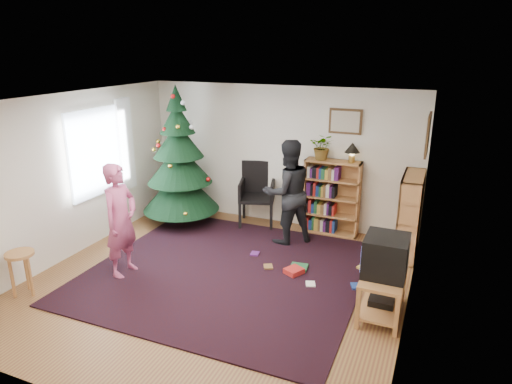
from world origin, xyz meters
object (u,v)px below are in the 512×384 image
at_px(table_lamp, 352,149).
at_px(christmas_tree, 180,168).
at_px(tv_stand, 383,290).
at_px(stool, 21,262).
at_px(picture_back, 345,121).
at_px(potted_plant, 323,147).
at_px(armchair, 260,190).
at_px(bookshelf_right, 410,215).
at_px(picture_right, 428,135).
at_px(person_by_chair, 288,192).
at_px(bookshelf_back, 332,196).
at_px(crt_tv, 386,256).
at_px(person_standing, 121,220).

bearing_deg(table_lamp, christmas_tree, -168.49).
distance_m(tv_stand, stool, 4.62).
distance_m(picture_back, potted_plant, 0.56).
xyz_separation_m(armchair, stool, (-1.88, -3.61, -0.15)).
bearing_deg(bookshelf_right, potted_plant, 75.19).
xyz_separation_m(picture_right, tv_stand, (-0.26, -1.69, -1.63)).
height_order(picture_back, potted_plant, picture_back).
distance_m(picture_right, person_by_chair, 2.30).
bearing_deg(potted_plant, stool, -129.82).
relative_size(bookshelf_back, potted_plant, 2.92).
xyz_separation_m(picture_right, crt_tv, (-0.26, -1.69, -1.16)).
bearing_deg(bookshelf_right, picture_back, 65.71).
xyz_separation_m(picture_back, armchair, (-1.47, -0.15, -1.33)).
relative_size(stool, table_lamp, 1.79).
relative_size(picture_back, table_lamp, 1.64).
bearing_deg(bookshelf_back, picture_back, 45.87).
bearing_deg(tv_stand, christmas_tree, 156.49).
bearing_deg(table_lamp, person_by_chair, -142.46).
relative_size(armchair, stool, 1.87).
relative_size(tv_stand, person_standing, 0.54).
bearing_deg(tv_stand, armchair, 138.25).
relative_size(bookshelf_right, person_standing, 0.79).
xyz_separation_m(picture_back, bookshelf_back, (-0.13, -0.14, -1.29)).
bearing_deg(bookshelf_right, picture_right, -144.30).
height_order(tv_stand, stool, stool).
height_order(person_by_chair, table_lamp, person_by_chair).
xyz_separation_m(potted_plant, table_lamp, (0.50, 0.00, 0.00)).
relative_size(bookshelf_back, person_by_chair, 0.75).
distance_m(picture_back, bookshelf_back, 1.30).
relative_size(picture_back, armchair, 0.49).
height_order(bookshelf_back, person_standing, person_standing).
distance_m(bookshelf_back, tv_stand, 2.60).
bearing_deg(armchair, person_by_chair, -57.94).
xyz_separation_m(christmas_tree, bookshelf_right, (3.98, 0.20, -0.38)).
relative_size(christmas_tree, person_standing, 1.54).
relative_size(tv_stand, armchair, 0.79).
relative_size(picture_back, crt_tv, 1.01).
xyz_separation_m(tv_stand, potted_plant, (-1.40, 2.28, 1.20)).
xyz_separation_m(christmas_tree, potted_plant, (2.46, 0.60, 0.47)).
distance_m(stool, table_lamp, 5.16).
bearing_deg(christmas_tree, picture_right, 0.16).
bearing_deg(picture_back, potted_plant, -157.81).
bearing_deg(bookshelf_right, christmas_tree, 92.87).
height_order(stool, potted_plant, potted_plant).
height_order(picture_back, tv_stand, picture_back).
xyz_separation_m(picture_right, bookshelf_right, (-0.14, 0.19, -1.29)).
xyz_separation_m(person_by_chair, potted_plant, (0.38, 0.67, 0.65)).
distance_m(picture_back, tv_stand, 3.10).
distance_m(tv_stand, crt_tv, 0.46).
height_order(bookshelf_back, stool, bookshelf_back).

